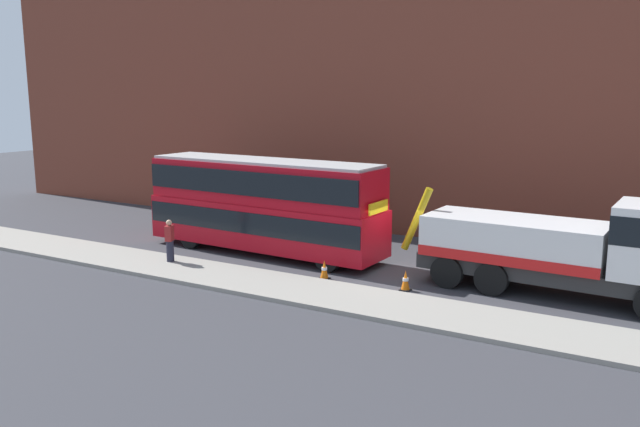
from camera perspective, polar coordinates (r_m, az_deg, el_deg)
name	(u,v)px	position (r m, az deg, el deg)	size (l,w,h in m)	color
ground_plane	(404,272)	(25.26, 7.46, -5.16)	(120.00, 120.00, 0.00)	#38383D
near_kerb	(355,300)	(21.57, 3.16, -7.64)	(60.00, 2.80, 0.15)	gray
building_facade	(465,65)	(30.62, 12.71, 12.69)	(60.00, 1.50, 16.00)	brown
recovery_tow_truck	(568,247)	(23.12, 21.09, -2.77)	(10.20, 3.05, 3.67)	#2D2D2D
double_decker_bus	(264,202)	(27.63, -5.03, 1.00)	(11.13, 3.06, 4.06)	#B70C19
pedestrian_onlooker	(170,241)	(26.51, -13.17, -2.40)	(0.39, 0.47, 1.71)	#232333
traffic_cone_near_bus	(324,270)	(24.04, 0.39, -5.04)	(0.36, 0.36, 0.72)	orange
traffic_cone_midway	(406,281)	(22.89, 7.59, -5.94)	(0.36, 0.36, 0.72)	orange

